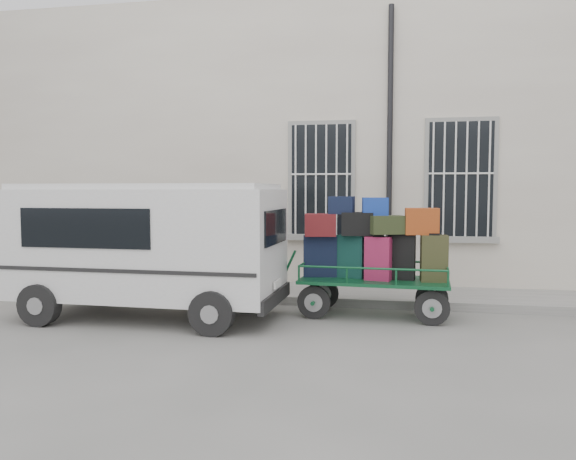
{
  "coord_description": "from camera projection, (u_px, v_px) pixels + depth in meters",
  "views": [
    {
      "loc": [
        1.07,
        -8.29,
        2.03
      ],
      "look_at": [
        -0.71,
        1.0,
        1.37
      ],
      "focal_mm": 35.0,
      "sensor_mm": 36.0,
      "label": 1
    }
  ],
  "objects": [
    {
      "name": "ground",
      "position": [
        321.0,
        325.0,
        8.46
      ],
      "size": [
        80.0,
        80.0,
        0.0
      ],
      "primitive_type": "plane",
      "color": "#60615C",
      "rests_on": "ground"
    },
    {
      "name": "building",
      "position": [
        351.0,
        151.0,
        13.64
      ],
      "size": [
        24.0,
        5.15,
        6.0
      ],
      "color": "beige",
      "rests_on": "ground"
    },
    {
      "name": "sidewalk",
      "position": [
        336.0,
        294.0,
        10.61
      ],
      "size": [
        24.0,
        1.7,
        0.15
      ],
      "primitive_type": "cube",
      "color": "slate",
      "rests_on": "ground"
    },
    {
      "name": "luggage_cart",
      "position": [
        372.0,
        254.0,
        9.01
      ],
      "size": [
        2.79,
        1.2,
        1.94
      ],
      "rotation": [
        0.0,
        0.0,
        -0.06
      ],
      "color": "black",
      "rests_on": "ground"
    },
    {
      "name": "van",
      "position": [
        148.0,
        242.0,
        8.9
      ],
      "size": [
        4.28,
        2.01,
        2.13
      ],
      "rotation": [
        0.0,
        0.0,
        -0.02
      ],
      "color": "silver",
      "rests_on": "ground"
    }
  ]
}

